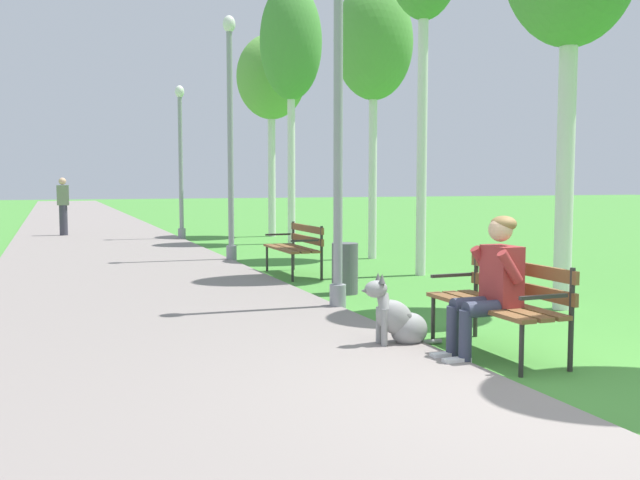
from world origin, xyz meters
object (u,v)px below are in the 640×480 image
at_px(lamp_post_far, 181,160).
at_px(lamp_post_mid, 230,136).
at_px(person_seated_on_near_bench, 491,282).
at_px(birch_tree_fifth, 291,44).
at_px(park_bench_mid, 296,244).
at_px(pedestrian_distant, 63,207).
at_px(park_bench_near, 502,297).
at_px(litter_bin, 345,268).
at_px(birch_tree_sixth, 271,79).
at_px(dog_grey, 399,320).
at_px(lamp_post_near, 338,125).
at_px(birch_tree_fourth, 373,44).

bearing_deg(lamp_post_far, lamp_post_mid, -89.69).
relative_size(person_seated_on_near_bench, birch_tree_fifth, 0.20).
xyz_separation_m(park_bench_mid, pedestrian_distant, (-3.45, 10.04, 0.33)).
distance_m(park_bench_near, litter_bin, 3.65).
distance_m(birch_tree_fifth, pedestrian_distant, 7.93).
distance_m(birch_tree_sixth, litter_bin, 11.09).
height_order(person_seated_on_near_bench, dog_grey, person_seated_on_near_bench).
xyz_separation_m(person_seated_on_near_bench, birch_tree_sixth, (2.26, 13.90, 3.70)).
xyz_separation_m(birch_tree_sixth, pedestrian_distant, (-5.49, 1.96, -3.54)).
distance_m(park_bench_near, lamp_post_near, 3.15).
distance_m(park_bench_near, birch_tree_fourth, 8.72).
bearing_deg(lamp_post_far, birch_tree_fifth, -41.78).
bearing_deg(lamp_post_far, litter_bin, -86.91).
relative_size(birch_tree_sixth, litter_bin, 8.00).
bearing_deg(park_bench_near, person_seated_on_near_bench, -148.88).
xyz_separation_m(lamp_post_near, birch_tree_fourth, (2.78, 4.96, 2.02)).
height_order(lamp_post_mid, birch_tree_fifth, birch_tree_fifth).
height_order(park_bench_mid, lamp_post_near, lamp_post_near).
bearing_deg(pedestrian_distant, birch_tree_fourth, -55.14).
height_order(park_bench_near, park_bench_mid, same).
relative_size(park_bench_mid, person_seated_on_near_bench, 1.20).
xyz_separation_m(person_seated_on_near_bench, pedestrian_distant, (-3.23, 15.86, 0.16)).
height_order(birch_tree_fifth, pedestrian_distant, birch_tree_fifth).
bearing_deg(birch_tree_fourth, park_bench_mid, -140.31).
height_order(lamp_post_mid, pedestrian_distant, lamp_post_mid).
height_order(dog_grey, birch_tree_fourth, birch_tree_fourth).
relative_size(person_seated_on_near_bench, lamp_post_near, 0.29).
relative_size(park_bench_mid, birch_tree_sixth, 0.27).
bearing_deg(litter_bin, pedestrian_distant, 105.93).
xyz_separation_m(dog_grey, lamp_post_near, (0.22, 2.04, 1.96)).
bearing_deg(pedestrian_distant, birch_tree_sixth, -19.66).
bearing_deg(birch_tree_sixth, birch_tree_fourth, -88.12).
relative_size(park_bench_near, dog_grey, 1.80).
distance_m(park_bench_mid, birch_tree_fifth, 7.44).
distance_m(person_seated_on_near_bench, birch_tree_fourth, 8.82).
height_order(lamp_post_near, birch_tree_sixth, birch_tree_sixth).
bearing_deg(pedestrian_distant, litter_bin, -74.07).
relative_size(park_bench_near, birch_tree_sixth, 0.27).
relative_size(dog_grey, lamp_post_mid, 0.18).
bearing_deg(person_seated_on_near_bench, litter_bin, 86.64).
height_order(park_bench_mid, birch_tree_fourth, birch_tree_fourth).
height_order(person_seated_on_near_bench, lamp_post_near, lamp_post_near).
height_order(person_seated_on_near_bench, lamp_post_far, lamp_post_far).
bearing_deg(park_bench_near, birch_tree_fourth, 73.35).
xyz_separation_m(park_bench_near, park_bench_mid, (0.01, 5.69, 0.00)).
xyz_separation_m(park_bench_mid, birch_tree_sixth, (2.05, 8.08, 3.87)).
bearing_deg(person_seated_on_near_bench, park_bench_mid, 87.86).
relative_size(dog_grey, litter_bin, 1.19).
height_order(person_seated_on_near_bench, lamp_post_mid, lamp_post_mid).
height_order(park_bench_mid, person_seated_on_near_bench, person_seated_on_near_bench).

